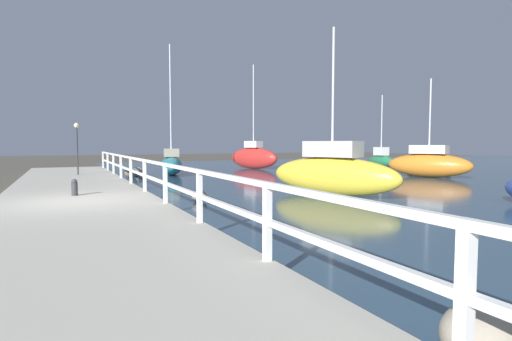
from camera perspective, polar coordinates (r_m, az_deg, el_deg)
ground_plane at (r=12.25m, az=-23.96°, el=-5.34°), size 120.00×120.00×0.00m
dock_walkway at (r=12.23m, az=-23.98°, el=-4.67°), size 4.37×36.00×0.29m
railing at (r=12.38m, az=-14.41°, el=-0.26°), size 0.10×32.50×1.08m
boulder_water_edge at (r=13.10m, az=-8.08°, el=-3.65°), size 0.50×0.45×0.37m
boulder_downstream at (r=23.11m, az=-17.44°, el=-0.35°), size 0.71×0.64×0.53m
boulder_upstream at (r=24.25m, az=-16.52°, el=-0.16°), size 0.70×0.63×0.52m
boulder_mid_strip at (r=4.05m, az=29.97°, el=-19.89°), size 0.76×0.69×0.57m
mooring_bollard at (r=13.51m, az=-24.50°, el=-2.18°), size 0.19×0.19×0.52m
dock_lamp at (r=22.51m, az=-24.22°, el=4.52°), size 0.26×0.26×2.67m
sailboat_orange at (r=24.51m, az=23.44°, el=0.91°), size 3.23×4.75×5.50m
sailboat_green at (r=33.12m, az=17.42°, el=1.50°), size 1.32×3.17×5.69m
sailboat_teal at (r=25.18m, az=-11.99°, el=0.94°), size 2.30×5.45×7.91m
sailboat_red at (r=30.16m, az=-0.36°, el=1.94°), size 2.61×4.76×7.77m
sailboat_yellow at (r=14.82m, az=10.81°, el=-0.35°), size 2.94×5.39×6.03m
sailboat_black at (r=31.20m, az=23.48°, el=1.32°), size 1.85×3.24×6.31m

